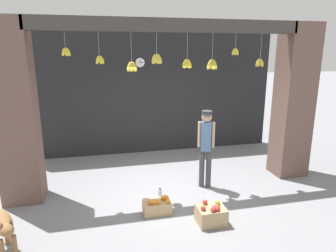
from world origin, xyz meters
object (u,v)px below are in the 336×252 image
dog (3,226)px  fruit_crate_apples (211,214)px  wall_clock (140,63)px  shopkeeper (206,143)px  fruit_crate_oranges (157,206)px  water_bottle (160,195)px

dog → fruit_crate_apples: dog is taller
wall_clock → shopkeeper: bearing=-68.5°
dog → fruit_crate_oranges: (2.28, 0.67, -0.36)m
fruit_crate_oranges → water_bottle: bearing=72.2°
dog → shopkeeper: 3.77m
shopkeeper → dog: bearing=45.3°
shopkeeper → wall_clock: 3.07m
shopkeeper → fruit_crate_apples: size_ratio=3.56×
water_bottle → fruit_crate_apples: bearing=-55.0°
water_bottle → shopkeeper: bearing=19.7°
shopkeeper → fruit_crate_apples: bearing=96.9°
dog → water_bottle: 2.67m
dog → fruit_crate_apples: bearing=65.9°
fruit_crate_oranges → wall_clock: (0.19, 3.27, 2.36)m
dog → fruit_crate_apples: 3.10m
fruit_crate_apples → shopkeeper: bearing=74.5°
water_bottle → wall_clock: wall_clock is taller
fruit_crate_apples → water_bottle: (-0.67, 0.95, -0.04)m
dog → water_bottle: size_ratio=3.53×
dog → fruit_crate_apples: (3.08, 0.13, -0.32)m
fruit_crate_apples → wall_clock: (-0.61, 3.80, 2.32)m
wall_clock → dog: bearing=-122.1°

